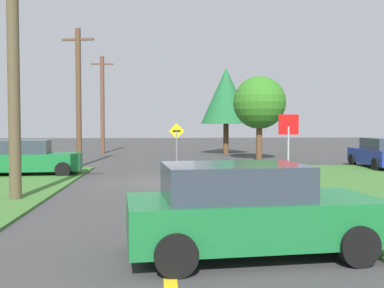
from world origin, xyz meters
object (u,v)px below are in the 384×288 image
at_px(stop_sign, 288,136).
at_px(pine_tree_center, 226,96).
at_px(utility_pole_far, 102,104).
at_px(oak_tree_left, 259,103).
at_px(car_on_crossroad, 381,153).
at_px(car_behind_on_main_road, 248,210).
at_px(utility_pole_mid, 79,96).
at_px(direction_sign, 177,139).
at_px(utility_pole_near, 14,78).
at_px(parked_car_near_building, 28,158).

bearing_deg(stop_sign, pine_tree_center, -87.22).
height_order(utility_pole_far, oak_tree_left, utility_pole_far).
relative_size(oak_tree_left, pine_tree_center, 0.80).
height_order(car_on_crossroad, utility_pole_far, utility_pole_far).
distance_m(car_on_crossroad, car_behind_on_main_road, 17.72).
bearing_deg(utility_pole_mid, stop_sign, -44.43).
bearing_deg(oak_tree_left, stop_sign, -98.00).
bearing_deg(direction_sign, pine_tree_center, 65.32).
height_order(stop_sign, direction_sign, stop_sign).
bearing_deg(direction_sign, car_behind_on_main_road, -88.26).
distance_m(stop_sign, oak_tree_left, 12.46).
xyz_separation_m(utility_pole_near, direction_sign, (5.33, 11.78, -2.20)).
distance_m(car_behind_on_main_road, parked_car_near_building, 14.68).
distance_m(stop_sign, car_on_crossroad, 9.36).
bearing_deg(utility_pole_mid, direction_sign, 4.49).
height_order(utility_pole_near, oak_tree_left, utility_pole_near).
height_order(car_on_crossroad, oak_tree_left, oak_tree_left).
height_order(utility_pole_near, pine_tree_center, utility_pole_near).
bearing_deg(utility_pole_near, direction_sign, 65.67).
xyz_separation_m(stop_sign, utility_pole_mid, (-9.17, 8.99, 2.03)).
bearing_deg(utility_pole_far, direction_sign, -63.07).
distance_m(utility_pole_far, oak_tree_left, 13.69).
bearing_deg(parked_car_near_building, utility_pole_far, 80.28).
xyz_separation_m(utility_pole_mid, pine_tree_center, (9.73, 9.76, 0.65)).
distance_m(utility_pole_mid, utility_pole_far, 11.35).
xyz_separation_m(utility_pole_far, oak_tree_left, (11.00, -8.14, -0.29)).
relative_size(parked_car_near_building, direction_sign, 1.90).
distance_m(utility_pole_near, oak_tree_left, 18.12).
bearing_deg(pine_tree_center, utility_pole_far, 170.81).
xyz_separation_m(stop_sign, parked_car_near_building, (-10.62, 4.36, -1.08)).
relative_size(parked_car_near_building, utility_pole_mid, 0.60).
distance_m(utility_pole_mid, direction_sign, 5.97).
relative_size(utility_pole_far, oak_tree_left, 1.44).
relative_size(utility_pole_near, utility_pole_far, 0.92).
height_order(direction_sign, pine_tree_center, pine_tree_center).
xyz_separation_m(oak_tree_left, pine_tree_center, (-1.16, 6.55, 0.86)).
bearing_deg(car_behind_on_main_road, parked_car_near_building, 115.20).
relative_size(car_on_crossroad, car_behind_on_main_road, 0.99).
bearing_deg(oak_tree_left, pine_tree_center, 100.07).
distance_m(utility_pole_near, pine_tree_center, 23.22).
height_order(car_behind_on_main_road, pine_tree_center, pine_tree_center).
bearing_deg(car_behind_on_main_road, pine_tree_center, 76.92).
distance_m(car_behind_on_main_road, pine_tree_center, 27.57).
xyz_separation_m(car_on_crossroad, utility_pole_far, (-16.11, 14.03, 3.20)).
distance_m(parked_car_near_building, oak_tree_left, 14.91).
bearing_deg(car_behind_on_main_road, direction_sign, 86.55).
xyz_separation_m(utility_pole_far, pine_tree_center, (9.84, -1.59, 0.57)).
bearing_deg(car_behind_on_main_road, utility_pole_far, 96.81).
bearing_deg(car_behind_on_main_road, utility_pole_near, 129.44).
distance_m(car_on_crossroad, utility_pole_near, 18.33).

